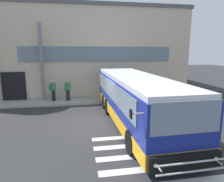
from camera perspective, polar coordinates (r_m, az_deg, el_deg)
ground_plane at (r=11.83m, az=-5.60°, el=-8.75°), size 80.00×90.00×0.02m
bay_paint_stripes at (r=8.45m, az=11.08°, el=-17.35°), size 4.40×3.96×0.01m
terminal_building at (r=22.67m, az=-9.83°, el=10.91°), size 20.43×13.80×7.97m
boarding_curb at (r=16.40m, az=-6.90°, el=-2.80°), size 22.63×2.00×0.15m
entry_support_column at (r=16.74m, az=-19.30°, el=7.64°), size 0.28×0.28×6.03m
bus_main_foreground at (r=11.28m, az=6.49°, el=-2.63°), size 3.02×10.91×2.70m
passenger_near_column at (r=16.45m, az=-16.41°, el=0.57°), size 0.50×0.52×1.68m
passenger_by_doorway at (r=16.35m, az=-12.45°, el=0.57°), size 0.48×0.41×1.68m
safety_bollard_yellow at (r=15.41m, az=1.28°, el=-2.20°), size 0.18×0.18×0.90m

